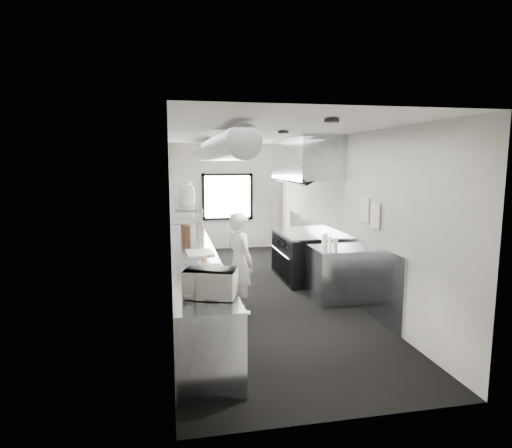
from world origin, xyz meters
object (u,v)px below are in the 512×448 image
microwave (211,283)px  squeeze_bottle_a (335,247)px  line_cook (240,263)px  deli_tub_a (189,283)px  plate_stack_d (186,190)px  prep_counter (194,278)px  range (301,256)px  far_work_table (186,238)px  pass_shelf (186,203)px  knife_block (186,232)px  small_plate (204,263)px  squeeze_bottle_d (324,241)px  squeeze_bottle_c (330,243)px  squeeze_bottle_b (336,244)px  exhaust_hood (305,159)px  plate_stack_b (186,194)px  squeeze_bottle_e (326,239)px  cutting_board (200,253)px  deli_tub_b (192,283)px  bottle_station (332,274)px  plate_stack_c (184,192)px  plate_stack_a (188,197)px

microwave → squeeze_bottle_a: microwave is taller
line_cook → deli_tub_a: size_ratio=10.35×
deli_tub_a → plate_stack_d: plate_stack_d is taller
prep_counter → range: range is taller
microwave → far_work_table: bearing=108.7°
pass_shelf → knife_block: pass_shelf is taller
far_work_table → small_plate: small_plate is taller
microwave → small_plate: bearing=106.3°
line_cook → squeeze_bottle_d: size_ratio=8.42×
pass_shelf → squeeze_bottle_d: size_ratio=16.04×
squeeze_bottle_c → microwave: bearing=-135.0°
far_work_table → squeeze_bottle_b: bearing=-60.9°
exhaust_hood → plate_stack_d: bearing=153.7°
squeeze_bottle_b → squeeze_bottle_d: (-0.07, 0.38, -0.01)m
small_plate → plate_stack_b: (-0.15, 2.11, 0.82)m
pass_shelf → squeeze_bottle_b: size_ratio=15.04×
squeeze_bottle_a → squeeze_bottle_b: bearing=61.0°
exhaust_hood → squeeze_bottle_e: 1.79m
prep_counter → microwave: bearing=-88.7°
microwave → squeeze_bottle_b: microwave is taller
cutting_board → deli_tub_b: bearing=-96.8°
exhaust_hood → squeeze_bottle_e: (0.04, -1.12, -1.39)m
prep_counter → small_plate: size_ratio=31.02×
deli_tub_a → deli_tub_b: 0.03m
plate_stack_d → squeeze_bottle_d: size_ratio=1.88×
prep_counter → squeeze_bottle_e: size_ratio=30.64×
bottle_station → deli_tub_a: deli_tub_a is taller
small_plate → line_cook: bearing=36.0°
squeeze_bottle_d → microwave: bearing=-131.9°
microwave → plate_stack_c: size_ratio=1.51×
cutting_board → plate_stack_b: (-0.14, 1.39, 0.82)m
pass_shelf → line_cook: bearing=-70.0°
range → squeeze_bottle_c: size_ratio=8.20×
small_plate → bottle_station: bearing=17.7°
deli_tub_b → prep_counter: bearing=86.3°
knife_block → squeeze_bottle_e: knife_block is taller
plate_stack_c → pass_shelf: bearing=-82.6°
exhaust_hood → cutting_board: (-2.16, -1.37, -1.48)m
pass_shelf → deli_tub_b: bearing=-91.5°
range → plate_stack_b: bearing=179.6°
knife_block → plate_stack_c: bearing=74.0°
bottle_station → plate_stack_a: (-2.34, 1.06, 1.26)m
line_cook → plate_stack_c: bearing=-6.1°
deli_tub_b → squeeze_bottle_a: (2.35, 1.52, 0.04)m
cutting_board → squeeze_bottle_d: 2.13m
plate_stack_a → line_cook: bearing=-61.8°
range → line_cook: 2.28m
deli_tub_b → plate_stack_b: plate_stack_b is taller
prep_counter → plate_stack_b: (-0.05, 1.22, 1.28)m
bottle_station → plate_stack_a: size_ratio=3.14×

